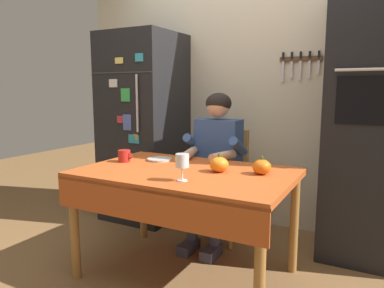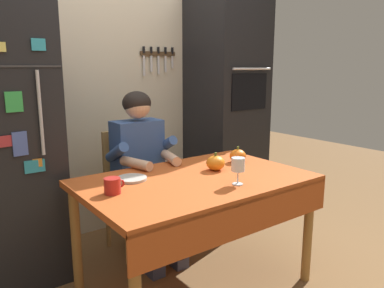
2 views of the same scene
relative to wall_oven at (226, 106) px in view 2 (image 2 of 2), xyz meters
name	(u,v)px [view 2 (image 2 of 2)]	position (x,y,z in m)	size (l,w,h in m)	color
back_wall_assembly	(113,81)	(-1.00, 0.35, 0.25)	(3.70, 0.13, 2.60)	beige
wall_oven	(226,106)	(0.00, 0.00, 0.00)	(0.60, 0.64, 2.10)	black
dining_table	(198,192)	(-1.05, -0.92, -0.39)	(1.40, 0.90, 0.74)	#9E6B33
chair_behind_person	(131,184)	(-1.10, -0.13, -0.54)	(0.40, 0.40, 0.93)	tan
seated_person	(142,161)	(-1.10, -0.32, -0.31)	(0.47, 0.55, 1.25)	#38384C
coffee_mug	(113,186)	(-1.59, -0.87, -0.27)	(0.12, 0.09, 0.09)	#B2231E
wine_glass	(238,165)	(-0.93, -1.16, -0.19)	(0.08, 0.08, 0.16)	white
pumpkin_large	(238,156)	(-0.57, -0.77, -0.26)	(0.12, 0.12, 0.12)	orange
pumpkin_medium	(216,163)	(-0.84, -0.84, -0.26)	(0.12, 0.12, 0.12)	orange
serving_tray	(132,179)	(-1.39, -0.70, -0.30)	(0.19, 0.19, 0.02)	#B7B2A8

